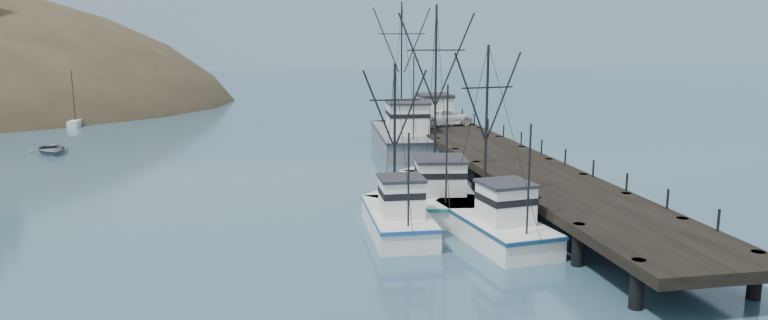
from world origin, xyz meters
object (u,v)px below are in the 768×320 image
Objects in this scene: pier_shed at (435,109)px; motorboat at (52,153)px; pier at (513,165)px; trawler_far at (436,192)px; work_vessel at (404,136)px; trawler_mid at (397,217)px; trawler_near at (492,223)px; pickup_truck at (445,117)px.

pier_shed reaches higher than motorboat.
trawler_far is (-6.17, -3.16, -0.87)m from pier.
work_vessel is (2.12, 19.41, 0.41)m from trawler_far.
work_vessel reaches higher than pier.
pier_shed is at bearing 92.36° from pier.
trawler_near is at bearing -23.62° from trawler_mid.
trawler_near is 0.64× the size of work_vessel.
trawler_near reaches higher than pickup_truck.
pier is 6.99m from trawler_far.
pier_shed is at bearing 28.20° from pickup_truck.
work_vessel is at bearing -152.08° from pier_shed.
trawler_near is 7.20m from trawler_far.
work_vessel is (-4.05, 16.25, -0.46)m from pier.
trawler_far is at bearing 55.35° from trawler_mid.
pier_shed reaches higher than pickup_truck.
trawler_far is at bearing 98.64° from trawler_near.
pickup_truck is 1.14× the size of motorboat.
trawler_near is at bearing -81.36° from trawler_far.
pickup_truck is (5.11, 27.34, 1.92)m from trawler_near.
trawler_far is 2.34× the size of pickup_truck.
pier is 40.13m from motorboat.
trawler_far reaches higher than pier_shed.
pickup_truck is (6.20, 20.23, 1.92)m from trawler_far.
work_vessel is 30.88m from motorboat.
pier_shed is at bearing 75.62° from trawler_far.
trawler_far is at bearing -62.44° from motorboat.
trawler_near is 5.03m from trawler_mid.
motorboat is at bearing 176.33° from pier_shed.
motorboat is (-34.67, 3.12, -2.74)m from pickup_truck.
pier is at bearing 168.80° from pickup_truck.
pier_shed is (5.43, 21.16, 2.60)m from trawler_far.
trawler_mid is 27.20m from pickup_truck.
work_vessel is at bearing 83.76° from trawler_far.
trawler_mid is 27.87m from pier_shed.
trawler_mid is 25.16m from work_vessel.
motorboat is (-33.90, 2.18, -3.42)m from pier_shed.
trawler_mid is (-9.70, -8.27, -0.87)m from pier.
trawler_far is at bearing -152.85° from pier.
work_vessel is at bearing 77.02° from trawler_mid.
work_vessel is 4.42m from pickup_truck.
pickup_truck reaches higher than motorboat.
trawler_near is 1.93× the size of pickup_truck.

